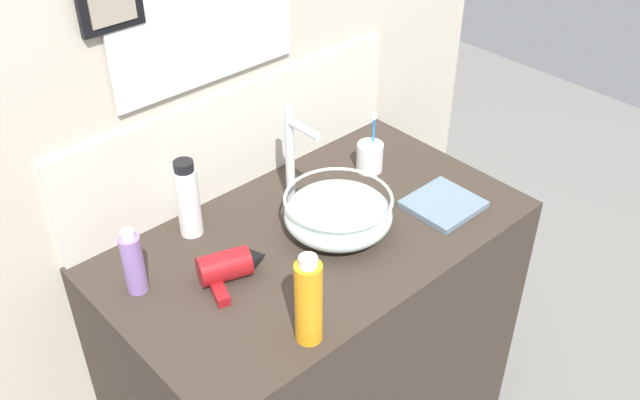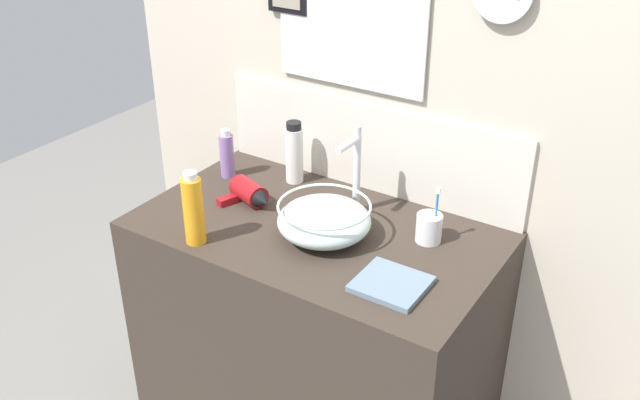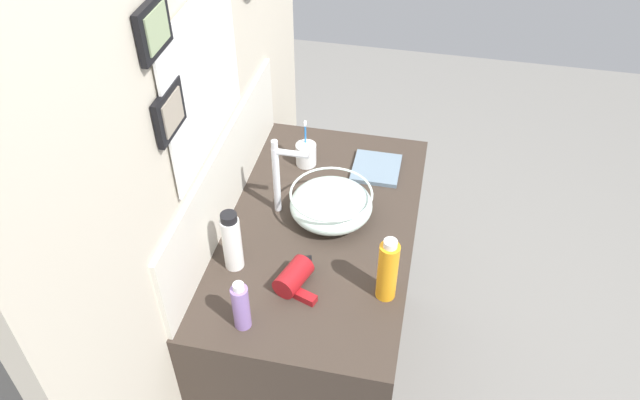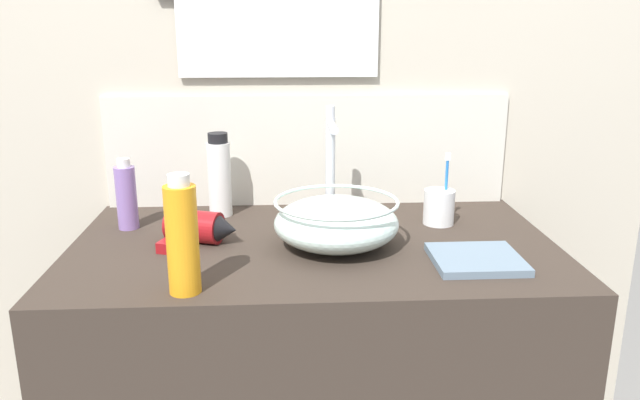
# 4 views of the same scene
# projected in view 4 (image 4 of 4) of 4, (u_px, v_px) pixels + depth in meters

# --- Properties ---
(back_panel) EXTENTS (1.92, 0.10, 2.32)m
(back_panel) POSITION_uv_depth(u_px,v_px,m) (307.00, 110.00, 1.68)
(back_panel) COLOR beige
(back_panel) RESTS_ON ground
(glass_bowl_sink) EXTENTS (0.28, 0.28, 0.11)m
(glass_bowl_sink) POSITION_uv_depth(u_px,v_px,m) (336.00, 222.00, 1.38)
(glass_bowl_sink) COLOR silver
(glass_bowl_sink) RESTS_ON vanity_counter
(faucet) EXTENTS (0.02, 0.12, 0.29)m
(faucet) POSITION_uv_depth(u_px,v_px,m) (331.00, 158.00, 1.52)
(faucet) COLOR silver
(faucet) RESTS_ON vanity_counter
(hair_drier) EXTENTS (0.18, 0.14, 0.07)m
(hair_drier) POSITION_uv_depth(u_px,v_px,m) (199.00, 228.00, 1.41)
(hair_drier) COLOR maroon
(hair_drier) RESTS_ON vanity_counter
(toothbrush_cup) EXTENTS (0.08, 0.08, 0.18)m
(toothbrush_cup) POSITION_uv_depth(u_px,v_px,m) (439.00, 207.00, 1.54)
(toothbrush_cup) COLOR white
(toothbrush_cup) RESTS_ON vanity_counter
(spray_bottle) EXTENTS (0.06, 0.06, 0.23)m
(spray_bottle) POSITION_uv_depth(u_px,v_px,m) (182.00, 238.00, 1.13)
(spray_bottle) COLOR orange
(spray_bottle) RESTS_ON vanity_counter
(soap_dispenser) EXTENTS (0.05, 0.05, 0.17)m
(soap_dispenser) POSITION_uv_depth(u_px,v_px,m) (126.00, 196.00, 1.50)
(soap_dispenser) COLOR #8C6BB2
(soap_dispenser) RESTS_ON vanity_counter
(shampoo_bottle) EXTENTS (0.06, 0.06, 0.22)m
(shampoo_bottle) POSITION_uv_depth(u_px,v_px,m) (219.00, 176.00, 1.59)
(shampoo_bottle) COLOR white
(shampoo_bottle) RESTS_ON vanity_counter
(hand_towel) EXTENTS (0.18, 0.17, 0.02)m
(hand_towel) POSITION_uv_depth(u_px,v_px,m) (476.00, 259.00, 1.30)
(hand_towel) COLOR slate
(hand_towel) RESTS_ON vanity_counter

